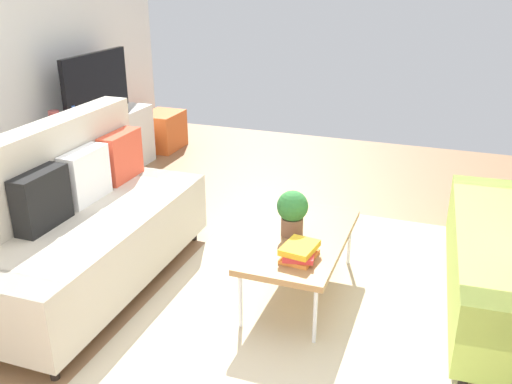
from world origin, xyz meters
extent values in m
plane|color=#936B47|center=(0.00, 0.00, 0.00)|extent=(7.68, 7.68, 0.00)
cube|color=beige|center=(0.09, -0.28, 0.01)|extent=(2.90, 2.20, 0.01)
cube|color=beige|center=(-0.26, 1.27, 0.32)|extent=(1.91, 0.87, 0.44)
cube|color=beige|center=(-0.26, 1.59, 0.82)|extent=(1.90, 0.23, 0.56)
cube|color=beige|center=(0.59, 1.28, 0.43)|extent=(0.21, 0.84, 0.22)
cylinder|color=black|center=(0.62, 0.94, 0.05)|extent=(0.05, 0.05, 0.10)
cylinder|color=black|center=(-1.12, 0.92, 0.05)|extent=(0.05, 0.05, 0.10)
cylinder|color=black|center=(0.61, 1.62, 0.05)|extent=(0.05, 0.05, 0.10)
cube|color=#D84C33|center=(0.41, 1.42, 0.72)|extent=(0.40, 0.15, 0.36)
cube|color=white|center=(-0.04, 1.41, 0.72)|extent=(0.40, 0.15, 0.36)
cube|color=black|center=(-0.49, 1.41, 0.72)|extent=(0.40, 0.15, 0.36)
cube|color=#A3BC4C|center=(1.29, -1.39, 0.43)|extent=(0.24, 0.85, 0.22)
cylinder|color=black|center=(-0.45, -1.13, 0.05)|extent=(0.05, 0.05, 0.10)
cylinder|color=black|center=(1.29, -1.05, 0.05)|extent=(0.05, 0.05, 0.10)
cube|color=#9E7042|center=(0.14, -0.08, 0.40)|extent=(1.10, 0.56, 0.04)
cylinder|color=silver|center=(-0.36, 0.15, 0.19)|extent=(0.02, 0.02, 0.38)
cylinder|color=silver|center=(0.64, 0.15, 0.19)|extent=(0.02, 0.02, 0.38)
cylinder|color=silver|center=(-0.36, -0.31, 0.19)|extent=(0.02, 0.02, 0.38)
cylinder|color=silver|center=(0.64, -0.31, 0.19)|extent=(0.02, 0.02, 0.38)
cube|color=silver|center=(1.60, 2.46, 0.32)|extent=(1.40, 0.44, 0.64)
cube|color=black|center=(1.60, 2.44, 0.66)|extent=(0.36, 0.20, 0.04)
cube|color=black|center=(1.60, 2.44, 0.98)|extent=(1.00, 0.05, 0.60)
cube|color=orange|center=(2.70, 2.36, 0.22)|extent=(0.52, 0.40, 0.44)
cylinder|color=brown|center=(0.16, -0.01, 0.48)|extent=(0.14, 0.14, 0.12)
sphere|color=#2D7233|center=(0.16, -0.01, 0.62)|extent=(0.20, 0.20, 0.20)
cube|color=orange|center=(-0.14, -0.14, 0.43)|extent=(0.25, 0.20, 0.02)
cube|color=red|center=(-0.14, -0.14, 0.46)|extent=(0.27, 0.22, 0.03)
cube|color=gold|center=(-0.14, -0.14, 0.49)|extent=(0.26, 0.21, 0.04)
cylinder|color=#B24C4C|center=(1.02, 2.51, 0.74)|extent=(0.10, 0.10, 0.20)
cylinder|color=#3359B2|center=(1.17, 2.42, 0.75)|extent=(0.04, 0.04, 0.22)
camera|label=1|loc=(-3.00, -0.92, 2.05)|focal=39.09mm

